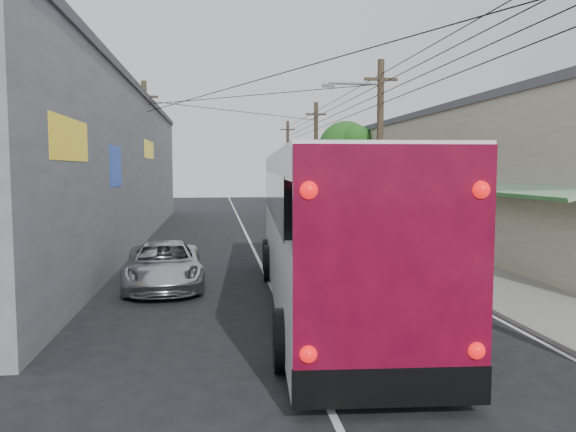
{
  "coord_description": "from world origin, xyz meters",
  "views": [
    {
      "loc": [
        -1.63,
        -9.83,
        3.51
      ],
      "look_at": [
        0.78,
        8.75,
        1.93
      ],
      "focal_mm": 35.0,
      "sensor_mm": 36.0,
      "label": 1
    }
  ],
  "objects_px": {
    "parked_car_mid": "(325,219)",
    "parked_car_far": "(290,207)",
    "pedestrian_near": "(433,238)",
    "pedestrian_far": "(454,234)",
    "jeepney": "(164,265)",
    "coach_bus": "(327,227)",
    "parked_suv": "(332,224)"
  },
  "relations": [
    {
      "from": "parked_car_mid",
      "to": "parked_car_far",
      "type": "height_order",
      "value": "parked_car_far"
    },
    {
      "from": "pedestrian_near",
      "to": "pedestrian_far",
      "type": "xyz_separation_m",
      "value": [
        1.57,
        1.74,
        -0.06
      ]
    },
    {
      "from": "jeepney",
      "to": "pedestrian_far",
      "type": "distance_m",
      "value": 11.46
    },
    {
      "from": "coach_bus",
      "to": "jeepney",
      "type": "xyz_separation_m",
      "value": [
        -4.38,
        2.72,
        -1.35
      ]
    },
    {
      "from": "jeepney",
      "to": "pedestrian_far",
      "type": "relative_size",
      "value": 2.75
    },
    {
      "from": "parked_suv",
      "to": "parked_car_mid",
      "type": "height_order",
      "value": "parked_suv"
    },
    {
      "from": "jeepney",
      "to": "parked_car_mid",
      "type": "height_order",
      "value": "jeepney"
    },
    {
      "from": "parked_suv",
      "to": "pedestrian_near",
      "type": "bearing_deg",
      "value": -70.19
    },
    {
      "from": "parked_car_far",
      "to": "pedestrian_far",
      "type": "xyz_separation_m",
      "value": [
        3.8,
        -20.12,
        0.25
      ]
    },
    {
      "from": "parked_car_far",
      "to": "parked_car_mid",
      "type": "bearing_deg",
      "value": -80.88
    },
    {
      "from": "parked_car_far",
      "to": "jeepney",
      "type": "bearing_deg",
      "value": -102.06
    },
    {
      "from": "pedestrian_near",
      "to": "parked_car_far",
      "type": "bearing_deg",
      "value": -66.57
    },
    {
      "from": "coach_bus",
      "to": "parked_suv",
      "type": "relative_size",
      "value": 2.27
    },
    {
      "from": "parked_suv",
      "to": "pedestrian_near",
      "type": "relative_size",
      "value": 3.23
    },
    {
      "from": "jeepney",
      "to": "pedestrian_near",
      "type": "xyz_separation_m",
      "value": [
        9.21,
        2.14,
        0.38
      ]
    },
    {
      "from": "jeepney",
      "to": "parked_car_far",
      "type": "bearing_deg",
      "value": 69.52
    },
    {
      "from": "coach_bus",
      "to": "pedestrian_far",
      "type": "bearing_deg",
      "value": 49.6
    },
    {
      "from": "pedestrian_near",
      "to": "parked_car_mid",
      "type": "bearing_deg",
      "value": -65.96
    },
    {
      "from": "jeepney",
      "to": "parked_car_mid",
      "type": "bearing_deg",
      "value": 58.06
    },
    {
      "from": "coach_bus",
      "to": "parked_car_mid",
      "type": "height_order",
      "value": "coach_bus"
    },
    {
      "from": "parked_suv",
      "to": "parked_car_far",
      "type": "distance_m",
      "value": 14.41
    },
    {
      "from": "pedestrian_near",
      "to": "pedestrian_far",
      "type": "height_order",
      "value": "pedestrian_near"
    },
    {
      "from": "parked_car_far",
      "to": "pedestrian_near",
      "type": "height_order",
      "value": "pedestrian_near"
    },
    {
      "from": "pedestrian_near",
      "to": "jeepney",
      "type": "bearing_deg",
      "value": 30.71
    },
    {
      "from": "coach_bus",
      "to": "pedestrian_far",
      "type": "relative_size",
      "value": 7.83
    },
    {
      "from": "parked_suv",
      "to": "pedestrian_far",
      "type": "xyz_separation_m",
      "value": [
        3.66,
        -5.71,
        0.12
      ]
    },
    {
      "from": "parked_car_mid",
      "to": "parked_car_far",
      "type": "bearing_deg",
      "value": 90.16
    },
    {
      "from": "coach_bus",
      "to": "parked_suv",
      "type": "height_order",
      "value": "coach_bus"
    },
    {
      "from": "coach_bus",
      "to": "jeepney",
      "type": "bearing_deg",
      "value": 151.9
    },
    {
      "from": "jeepney",
      "to": "parked_suv",
      "type": "distance_m",
      "value": 11.94
    },
    {
      "from": "parked_car_far",
      "to": "pedestrian_near",
      "type": "xyz_separation_m",
      "value": [
        2.23,
        -21.86,
        0.31
      ]
    },
    {
      "from": "coach_bus",
      "to": "parked_suv",
      "type": "xyz_separation_m",
      "value": [
        2.73,
        12.31,
        -1.14
      ]
    }
  ]
}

